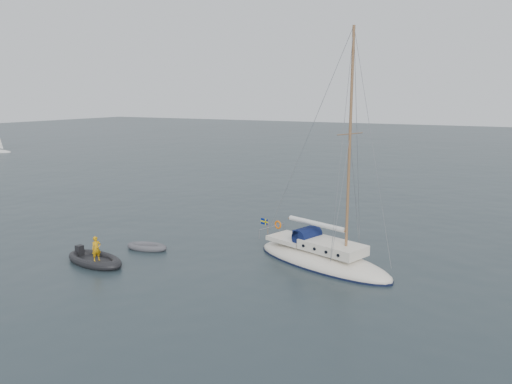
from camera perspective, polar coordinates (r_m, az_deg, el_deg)
The scene contains 4 objects.
ground at distance 29.51m, azimuth -0.62°, elevation -8.49°, with size 300.00×300.00×0.00m, color black.
sailboat at distance 29.76m, azimuth 7.62°, elevation -6.27°, with size 9.86×2.95×14.05m.
dinghy at distance 33.31m, azimuth -12.36°, elevation -6.14°, with size 2.79×1.26×0.40m.
rib at distance 31.45m, azimuth -17.97°, elevation -7.29°, with size 4.36×1.98×1.71m.
Camera 1 is at (13.28, -24.44, 9.88)m, focal length 35.00 mm.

